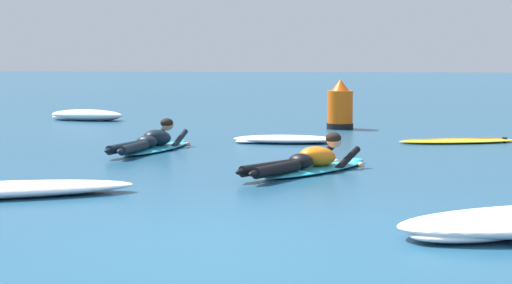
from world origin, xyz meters
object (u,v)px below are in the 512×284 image
at_px(surfer_near, 311,162).
at_px(channel_marker_buoy, 340,109).
at_px(surfer_far, 153,142).
at_px(drifting_surfboard, 458,141).

xyz_separation_m(surfer_near, channel_marker_buoy, (0.35, 6.18, 0.28)).
xyz_separation_m(surfer_far, channel_marker_buoy, (2.99, 4.14, 0.28)).
relative_size(surfer_far, channel_marker_buoy, 2.35).
bearing_deg(drifting_surfboard, surfer_far, -161.08).
distance_m(surfer_far, drifting_surfboard, 5.38).
bearing_deg(channel_marker_buoy, surfer_far, -125.82).
distance_m(surfer_near, surfer_far, 3.33).
height_order(surfer_near, drifting_surfboard, surfer_near).
relative_size(surfer_near, drifting_surfboard, 1.05).
xyz_separation_m(surfer_near, surfer_far, (-2.64, 2.04, 0.00)).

